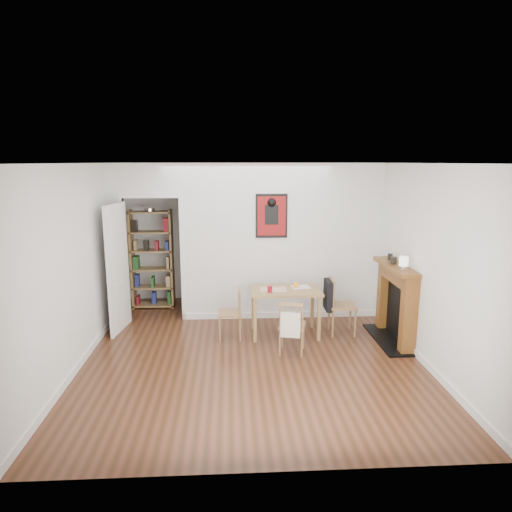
{
  "coord_description": "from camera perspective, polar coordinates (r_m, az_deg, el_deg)",
  "views": [
    {
      "loc": [
        -0.28,
        -6.05,
        2.62
      ],
      "look_at": [
        0.1,
        0.6,
        1.24
      ],
      "focal_mm": 32.0,
      "sensor_mm": 36.0,
      "label": 1
    }
  ],
  "objects": [
    {
      "name": "bookshelf",
      "position": [
        8.44,
        -12.85,
        -0.47
      ],
      "size": [
        0.75,
        0.3,
        1.78
      ],
      "color": "olive",
      "rests_on": "ground"
    },
    {
      "name": "room_shell",
      "position": [
        7.52,
        -0.36,
        1.59
      ],
      "size": [
        5.2,
        5.2,
        5.2
      ],
      "color": "silver",
      "rests_on": "ground"
    },
    {
      "name": "chair_right",
      "position": [
        7.17,
        10.58,
        -6.05
      ],
      "size": [
        0.51,
        0.45,
        0.88
      ],
      "color": "#986F47",
      "rests_on": "ground"
    },
    {
      "name": "red_glass",
      "position": [
        6.75,
        1.74,
        -4.17
      ],
      "size": [
        0.07,
        0.07,
        0.09
      ],
      "primitive_type": "cylinder",
      "color": "maroon",
      "rests_on": "dining_table"
    },
    {
      "name": "chair_front",
      "position": [
        6.39,
        4.52,
        -8.69
      ],
      "size": [
        0.47,
        0.5,
        0.77
      ],
      "color": "#986F47",
      "rests_on": "ground"
    },
    {
      "name": "fireplace",
      "position": [
        7.04,
        17.18,
        -5.35
      ],
      "size": [
        0.45,
        1.25,
        1.16
      ],
      "color": "brown",
      "rests_on": "ground"
    },
    {
      "name": "ground",
      "position": [
        6.6,
        -0.62,
        -11.68
      ],
      "size": [
        5.2,
        5.2,
        0.0
      ],
      "primitive_type": "plane",
      "color": "#572D1C",
      "rests_on": "ground"
    },
    {
      "name": "orange_fruit",
      "position": [
        7.0,
        5.02,
        -3.65
      ],
      "size": [
        0.09,
        0.09,
        0.09
      ],
      "primitive_type": "sphere",
      "color": "orange",
      "rests_on": "dining_table"
    },
    {
      "name": "chair_left",
      "position": [
        6.89,
        -3.31,
        -7.19
      ],
      "size": [
        0.39,
        0.39,
        0.78
      ],
      "color": "#986F47",
      "rests_on": "ground"
    },
    {
      "name": "mantel_lamp",
      "position": [
        6.5,
        17.98,
        -0.73
      ],
      "size": [
        0.13,
        0.13,
        0.2
      ],
      "color": "silver",
      "rests_on": "fireplace"
    },
    {
      "name": "notebook",
      "position": [
        7.04,
        5.57,
        -3.88
      ],
      "size": [
        0.3,
        0.24,
        0.01
      ],
      "primitive_type": "cube",
      "rotation": [
        0.0,
        0.0,
        0.14
      ],
      "color": "silver",
      "rests_on": "dining_table"
    },
    {
      "name": "ceramic_jar_a",
      "position": [
        6.91,
        16.81,
        -0.52
      ],
      "size": [
        0.09,
        0.09,
        0.11
      ],
      "primitive_type": "cylinder",
      "color": "black",
      "rests_on": "fireplace"
    },
    {
      "name": "dining_table",
      "position": [
        6.96,
        3.66,
        -4.85
      ],
      "size": [
        1.06,
        0.68,
        0.73
      ],
      "color": "olive",
      "rests_on": "ground"
    },
    {
      "name": "placemat",
      "position": [
        6.9,
        2.18,
        -4.2
      ],
      "size": [
        0.4,
        0.3,
        0.0
      ],
      "primitive_type": "cube",
      "rotation": [
        0.0,
        0.0,
        -0.03
      ],
      "color": "beige",
      "rests_on": "dining_table"
    },
    {
      "name": "ceramic_jar_b",
      "position": [
        7.19,
        16.42,
        -0.09
      ],
      "size": [
        0.08,
        0.08,
        0.1
      ],
      "primitive_type": "cylinder",
      "color": "black",
      "rests_on": "fireplace"
    }
  ]
}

